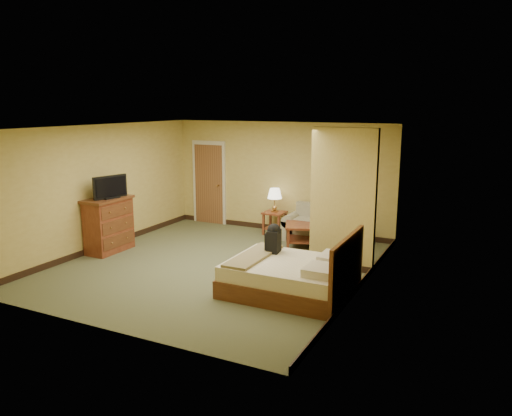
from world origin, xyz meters
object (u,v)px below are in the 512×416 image
Objects in this scene: coffee_table at (304,231)px; bed at (293,276)px; loveseat at (320,229)px; dresser at (109,225)px.

coffee_table is 2.72m from bed.
dresser is at bearing -143.32° from loveseat.
loveseat is 4.55m from dresser.
coffee_table is at bearing -103.37° from loveseat.
dresser is (-3.64, -2.71, 0.31)m from loveseat.
bed reaches higher than loveseat.
dresser reaches higher than loveseat.
loveseat is 0.65m from coffee_table.
dresser is at bearing -149.10° from coffee_table.
dresser is 4.34m from bed.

